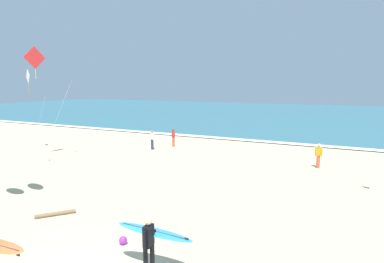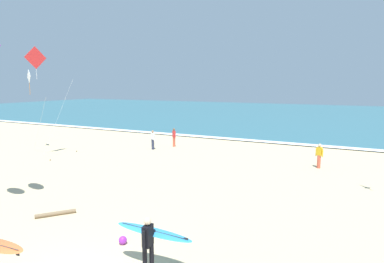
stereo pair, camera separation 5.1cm
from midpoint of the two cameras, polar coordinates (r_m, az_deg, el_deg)
ocean_water at (r=59.16m, az=19.99°, el=2.85°), size 160.00×60.00×0.08m
shoreline_foam at (r=30.03m, az=13.62°, el=-1.79°), size 160.00×1.10×0.01m
surfer_trailing at (r=9.46m, az=-7.25°, el=-18.36°), size 2.40×1.00×1.71m
kite_diamond_scarlet_mid at (r=25.01m, az=-26.15°, el=11.48°), size 0.74×3.51×7.92m
kite_diamond_ivory_far at (r=28.16m, az=-27.12°, el=8.26°), size 4.66×2.20×6.46m
bystander_yellow_top at (r=21.80m, az=21.96°, el=-4.06°), size 0.46×0.30×1.59m
bystander_white_top at (r=26.20m, az=-7.01°, el=-1.48°), size 0.47×0.29×1.59m
bystander_red_top at (r=27.25m, az=-3.20°, el=-1.04°), size 0.41×0.34×1.59m
beach_ball at (r=11.45m, az=-12.21°, el=-18.56°), size 0.28×0.28×0.28m
driftwood_log at (r=14.47m, az=-23.21°, el=-13.41°), size 1.12×1.29×0.17m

